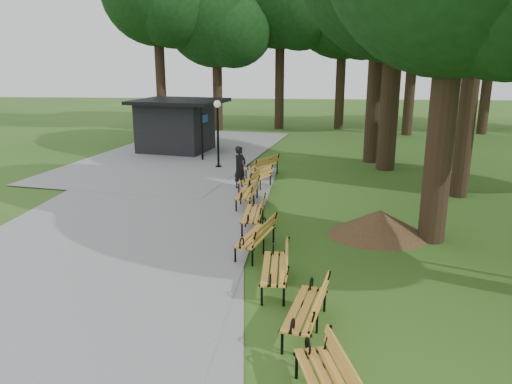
# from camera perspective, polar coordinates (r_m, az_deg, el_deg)

# --- Properties ---
(ground) EXTENTS (100.00, 100.00, 0.00)m
(ground) POSITION_cam_1_polar(r_m,az_deg,el_deg) (11.90, -0.63, -8.62)
(ground) COLOR #2B5518
(ground) RESTS_ON ground
(path) EXTENTS (12.00, 38.00, 0.06)m
(path) POSITION_cam_1_polar(r_m,az_deg,el_deg) (15.47, -14.53, -3.27)
(path) COLOR gray
(path) RESTS_ON ground
(person) EXTENTS (0.65, 0.71, 1.62)m
(person) POSITION_cam_1_polar(r_m,az_deg,el_deg) (18.67, -1.85, 2.85)
(person) COLOR black
(person) RESTS_ON ground
(kiosk) EXTENTS (5.06, 4.62, 2.74)m
(kiosk) POSITION_cam_1_polar(r_m,az_deg,el_deg) (26.47, -9.27, 7.55)
(kiosk) COLOR black
(kiosk) RESTS_ON ground
(lamp_post) EXTENTS (0.32, 0.32, 3.02)m
(lamp_post) POSITION_cam_1_polar(r_m,az_deg,el_deg) (22.06, -4.45, 8.34)
(lamp_post) COLOR black
(lamp_post) RESTS_ON ground
(dirt_mound) EXTENTS (2.34, 2.34, 0.75)m
(dirt_mound) POSITION_cam_1_polar(r_m,az_deg,el_deg) (14.18, 13.97, -3.47)
(dirt_mound) COLOR #47301C
(dirt_mound) RESTS_ON ground
(bench_1) EXTENTS (1.03, 1.99, 0.88)m
(bench_1) POSITION_cam_1_polar(r_m,az_deg,el_deg) (9.17, 5.70, -13.30)
(bench_1) COLOR gold
(bench_1) RESTS_ON ground
(bench_2) EXTENTS (0.66, 1.91, 0.88)m
(bench_2) POSITION_cam_1_polar(r_m,az_deg,el_deg) (10.73, 2.12, -8.81)
(bench_2) COLOR gold
(bench_2) RESTS_ON ground
(bench_3) EXTENTS (1.11, 2.00, 0.88)m
(bench_3) POSITION_cam_1_polar(r_m,az_deg,el_deg) (12.56, -0.07, -5.13)
(bench_3) COLOR gold
(bench_3) RESTS_ON ground
(bench_4) EXTENTS (0.66, 1.91, 0.88)m
(bench_4) POSITION_cam_1_polar(r_m,az_deg,el_deg) (14.32, -0.37, -2.54)
(bench_4) COLOR gold
(bench_4) RESTS_ON ground
(bench_5) EXTENTS (0.76, 1.94, 0.88)m
(bench_5) POSITION_cam_1_polar(r_m,az_deg,el_deg) (16.52, -1.04, -0.11)
(bench_5) COLOR gold
(bench_5) RESTS_ON ground
(bench_6) EXTENTS (1.36, 2.00, 0.88)m
(bench_6) POSITION_cam_1_polar(r_m,az_deg,el_deg) (18.44, -0.10, 1.52)
(bench_6) COLOR gold
(bench_6) RESTS_ON ground
(bench_7) EXTENTS (1.53, 1.96, 0.88)m
(bench_7) POSITION_cam_1_polar(r_m,az_deg,el_deg) (20.64, 0.70, 3.00)
(bench_7) COLOR gold
(bench_7) RESTS_ON ground
(tree_backdrop) EXTENTS (36.04, 9.91, 16.59)m
(tree_backdrop) POSITION_cam_1_polar(r_m,az_deg,el_deg) (34.35, 14.55, 20.59)
(tree_backdrop) COLOR black
(tree_backdrop) RESTS_ON ground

